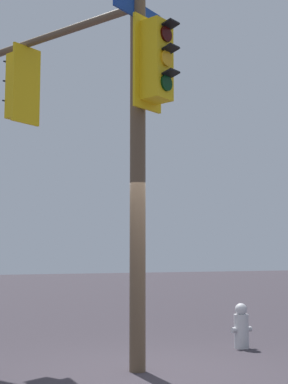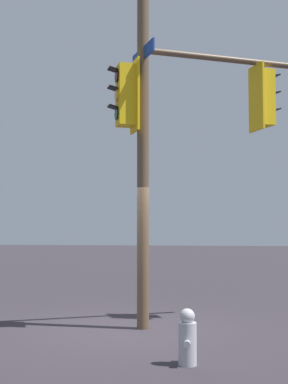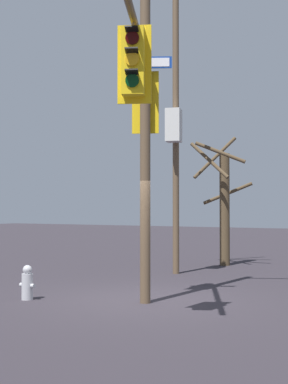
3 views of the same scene
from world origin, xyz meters
name	(u,v)px [view 2 (image 2 of 3)]	position (x,y,z in m)	size (l,w,h in m)	color
ground_plane	(126,330)	(0.00, 0.00, 0.00)	(80.00, 80.00, 0.00)	#2E292F
main_signal_pole_assembly	(167,76)	(0.54, -0.68, 4.62)	(2.91, 4.66, 8.60)	brown
fire_hydrant	(187,338)	(-2.19, -1.14, 0.34)	(0.38, 0.24, 0.73)	#B2B2B7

